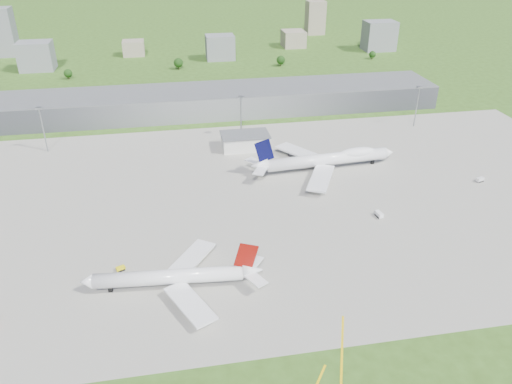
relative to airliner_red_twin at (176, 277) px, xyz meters
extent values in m
plane|color=#355219|center=(33.25, 167.60, -4.62)|extent=(1400.00, 1400.00, 0.00)
cube|color=gray|center=(43.25, 57.60, -4.58)|extent=(360.00, 190.00, 0.08)
cube|color=slate|center=(33.25, 182.60, 2.88)|extent=(300.00, 42.00, 15.00)
cube|color=silver|center=(43.25, 117.60, -0.62)|extent=(26.00, 16.00, 8.00)
cylinder|color=gray|center=(-66.75, 132.60, 7.88)|extent=(0.70, 0.70, 25.00)
cube|color=gray|center=(-66.75, 132.60, 20.68)|extent=(3.50, 2.00, 1.20)
cylinder|color=gray|center=(43.25, 132.60, 7.88)|extent=(0.70, 0.70, 25.00)
cube|color=gray|center=(43.25, 132.60, 20.68)|extent=(3.50, 2.00, 1.20)
cylinder|color=gray|center=(153.25, 132.60, 7.88)|extent=(0.70, 0.70, 25.00)
cube|color=gray|center=(153.25, 132.60, 20.68)|extent=(3.50, 2.00, 1.20)
cylinder|color=white|center=(-2.40, 0.20, 0.26)|extent=(51.80, 9.49, 5.33)
cone|color=white|center=(-30.30, 2.46, 0.26)|extent=(4.86, 5.67, 5.33)
cone|color=white|center=(26.83, -2.18, 0.97)|extent=(7.52, 5.89, 5.33)
cube|color=maroon|center=(-4.17, 0.34, -1.39)|extent=(42.30, 5.60, 1.16)
cube|color=white|center=(4.10, -13.05, -1.34)|extent=(17.12, 24.30, 0.80)
cube|color=white|center=(6.15, 12.21, -1.34)|extent=(19.71, 23.55, 0.80)
cube|color=maroon|center=(24.61, -2.00, 7.37)|extent=(8.86, 1.16, 10.74)
cylinder|color=#38383D|center=(2.21, -9.54, -3.03)|extent=(5.10, 3.23, 2.84)
cylinder|color=#38383D|center=(3.72, 9.06, -3.03)|extent=(5.10, 3.23, 2.84)
cube|color=black|center=(2.59, -4.22, -3.51)|extent=(1.50, 1.18, 2.22)
cube|color=black|center=(3.24, 3.75, -3.51)|extent=(1.50, 1.18, 2.22)
cube|color=black|center=(-22.77, 1.85, -3.51)|extent=(1.50, 1.18, 2.22)
cylinder|color=white|center=(80.61, 82.67, 1.09)|extent=(64.67, 11.06, 6.44)
cone|color=white|center=(115.30, 85.18, 1.09)|extent=(5.64, 6.79, 6.44)
cone|color=white|center=(44.37, 80.05, 1.92)|extent=(8.75, 7.02, 6.44)
cube|color=#1C329A|center=(82.68, 82.82, -0.91)|extent=(52.84, 6.44, 1.35)
ellipsoid|color=white|center=(97.31, 83.88, 3.02)|extent=(21.01, 7.91, 5.79)
cube|color=white|center=(70.18, 97.72, -0.78)|extent=(23.99, 29.22, 0.93)
cube|color=white|center=(72.46, 66.28, -0.78)|extent=(21.04, 30.14, 0.93)
cube|color=black|center=(46.96, 80.24, 9.49)|extent=(10.35, 1.26, 12.55)
cylinder|color=#38383D|center=(74.56, 91.60, -2.76)|extent=(5.93, 3.73, 3.32)
cylinder|color=#38383D|center=(67.83, 101.52, -2.76)|extent=(5.93, 3.73, 3.32)
cylinder|color=#38383D|center=(75.91, 72.96, -2.76)|extent=(5.93, 3.73, 3.32)
cylinder|color=#38383D|center=(70.68, 62.17, -2.76)|extent=(5.93, 3.73, 3.32)
cube|color=black|center=(74.06, 86.88, -3.33)|extent=(1.75, 1.36, 2.60)
cube|color=black|center=(74.74, 77.56, -3.33)|extent=(1.75, 1.36, 2.60)
cube|color=black|center=(106.50, 84.54, -3.33)|extent=(1.75, 1.36, 2.60)
cube|color=yellow|center=(-19.99, 13.49, -3.56)|extent=(3.63, 2.93, 1.27)
cube|color=black|center=(-19.99, 13.49, -4.19)|extent=(3.23, 2.82, 0.70)
cube|color=white|center=(88.84, 32.73, -3.21)|extent=(2.58, 4.72, 1.97)
cube|color=black|center=(88.84, 32.73, -4.19)|extent=(2.58, 4.06, 0.70)
cube|color=silver|center=(151.19, 55.54, -3.29)|extent=(4.44, 3.00, 1.80)
cube|color=black|center=(151.19, 55.54, -4.19)|extent=(3.88, 2.91, 0.70)
cube|color=slate|center=(-106.75, 317.60, 7.38)|extent=(28.00, 22.00, 24.00)
cube|color=gray|center=(-26.75, 357.60, 2.38)|extent=(20.00, 18.00, 14.00)
cube|color=slate|center=(53.25, 327.60, 6.38)|extent=(26.00, 20.00, 22.00)
cube|color=gray|center=(133.25, 367.60, 3.38)|extent=(22.00, 24.00, 16.00)
cube|color=slate|center=(213.25, 337.60, 9.38)|extent=(30.00, 22.00, 28.00)
cube|color=slate|center=(-146.75, 377.60, 17.38)|extent=(22.00, 20.00, 44.00)
cube|color=gray|center=(173.25, 427.60, 13.38)|extent=(20.00, 18.00, 36.00)
cylinder|color=#382314|center=(-76.75, 282.60, -3.12)|extent=(0.70, 0.70, 3.00)
sphere|color=black|center=(-76.75, 282.60, 0.25)|extent=(6.75, 6.75, 6.75)
cylinder|color=#382314|center=(13.25, 297.60, -2.82)|extent=(0.70, 0.70, 3.60)
sphere|color=black|center=(13.25, 297.60, 1.23)|extent=(8.10, 8.10, 8.10)
cylinder|color=#382314|center=(103.25, 292.60, -2.92)|extent=(0.70, 0.70, 3.40)
sphere|color=black|center=(103.25, 292.60, 0.90)|extent=(7.65, 7.65, 7.65)
cylinder|color=#382314|center=(193.25, 302.60, -3.22)|extent=(0.70, 0.70, 2.80)
sphere|color=black|center=(193.25, 302.60, -0.07)|extent=(6.30, 6.30, 6.30)
camera|label=1|loc=(3.14, -141.15, 108.97)|focal=35.00mm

